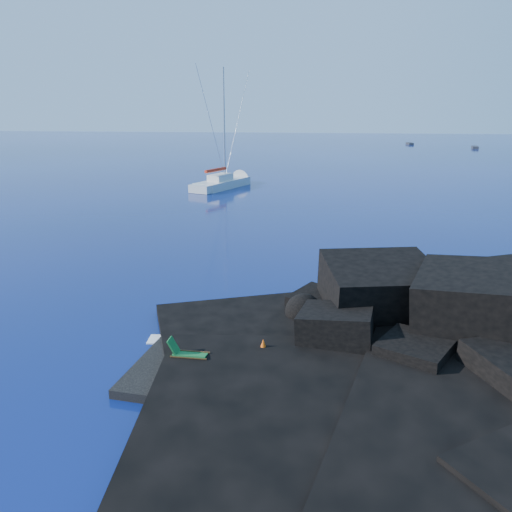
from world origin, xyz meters
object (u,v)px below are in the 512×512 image
Objects in this scene: sailboat at (223,188)px; distant_boat_b at (475,148)px; sunbather at (252,375)px; marker_cone at (263,346)px; distant_boat_a at (410,145)px; deck_chair at (190,350)px.

sailboat is 89.83m from distant_boat_b.
sunbather reaches higher than distant_boat_b.
sailboat is 24.22× the size of marker_cone.
distant_boat_a is at bearing 57.42° from sunbather.
distant_boat_a is at bearing 148.06° from distant_boat_b.
marker_cone is 134.30m from distant_boat_a.
sailboat is 46.46m from marker_cone.
deck_chair reaches higher than distant_boat_a.
sunbather is at bearing -19.04° from deck_chair.
distant_boat_b is (40.43, 119.01, -0.66)m from marker_cone.
marker_cone is (0.16, 2.05, 0.14)m from sunbather.
marker_cone is at bearing -99.08° from distant_boat_b.
sailboat reaches higher than sunbather.
sailboat is at bearing -118.64° from distant_boat_a.
deck_chair is at bearing -100.09° from distant_boat_b.
marker_cone is 125.69m from distant_boat_b.
distant_boat_b is at bearing 71.24° from marker_cone.
marker_cone is 0.14× the size of distant_boat_b.
sailboat is 47.01m from deck_chair.
distant_boat_b is at bearing -47.19° from distant_boat_a.
marker_cone is at bearing -106.77° from distant_boat_a.
sunbather is at bearing -98.86° from distant_boat_b.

